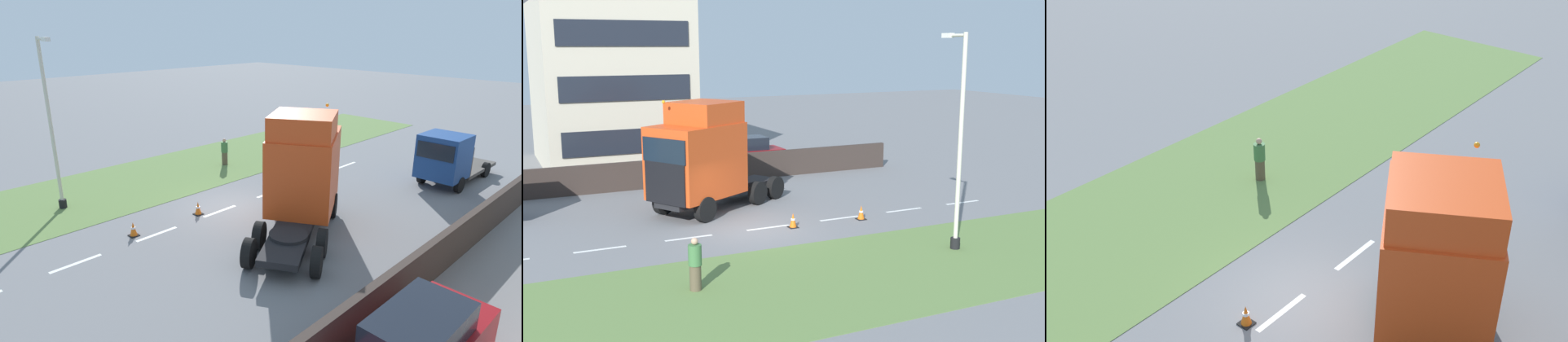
{
  "view_description": "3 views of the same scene",
  "coord_description": "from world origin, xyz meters",
  "views": [
    {
      "loc": [
        13.9,
        -11.83,
        7.76
      ],
      "look_at": [
        1.24,
        0.62,
        1.86
      ],
      "focal_mm": 30.0,
      "sensor_mm": 36.0,
      "label": 1
    },
    {
      "loc": [
        -22.39,
        9.27,
        7.01
      ],
      "look_at": [
        0.12,
        -1.44,
        2.17
      ],
      "focal_mm": 45.0,
      "sensor_mm": 36.0,
      "label": 2
    },
    {
      "loc": [
        8.75,
        -10.08,
        11.57
      ],
      "look_at": [
        -1.22,
        1.78,
        2.68
      ],
      "focal_mm": 45.0,
      "sensor_mm": 36.0,
      "label": 3
    }
  ],
  "objects": [
    {
      "name": "lorry_cab",
      "position": [
        3.39,
        0.85,
        2.35
      ],
      "size": [
        5.47,
        6.84,
        4.82
      ],
      "rotation": [
        0.0,
        0.0,
        0.53
      ],
      "color": "black",
      "rests_on": "ground"
    },
    {
      "name": "grass_verge",
      "position": [
        -6.0,
        0.0,
        0.01
      ],
      "size": [
        7.0,
        44.0,
        0.01
      ],
      "color": "#607F42",
      "rests_on": "ground"
    },
    {
      "name": "ground_plane",
      "position": [
        0.0,
        0.0,
        0.0
      ],
      "size": [
        120.0,
        120.0,
        0.0
      ],
      "primitive_type": "plane",
      "color": "slate",
      "rests_on": "ground"
    },
    {
      "name": "lane_markings",
      "position": [
        0.0,
        -0.7,
        0.0
      ],
      "size": [
        0.16,
        21.0,
        0.0
      ],
      "color": "white",
      "rests_on": "ground"
    },
    {
      "name": "traffic_cone_lead",
      "position": [
        -0.51,
        -4.61,
        0.28
      ],
      "size": [
        0.36,
        0.36,
        0.58
      ],
      "color": "black",
      "rests_on": "ground"
    },
    {
      "name": "boundary_wall",
      "position": [
        9.0,
        0.0,
        0.7
      ],
      "size": [
        0.25,
        24.0,
        1.4
      ],
      "color": "#382D28",
      "rests_on": "ground"
    },
    {
      "name": "building_block",
      "position": [
        17.36,
        1.9,
        4.9
      ],
      "size": [
        9.81,
        8.12,
        10.89
      ],
      "color": "beige",
      "rests_on": "ground"
    },
    {
      "name": "parked_car",
      "position": [
        10.74,
        -3.86,
        0.97
      ],
      "size": [
        1.88,
        4.75,
        1.99
      ],
      "rotation": [
        0.0,
        0.0,
        -0.01
      ],
      "color": "maroon",
      "rests_on": "ground"
    },
    {
      "name": "traffic_cone_trailing",
      "position": [
        -0.4,
        -1.58,
        0.28
      ],
      "size": [
        0.36,
        0.36,
        0.58
      ],
      "color": "black",
      "rests_on": "ground"
    },
    {
      "name": "pedestrian",
      "position": [
        -5.11,
        3.88,
        0.77
      ],
      "size": [
        0.39,
        0.39,
        1.59
      ],
      "color": "brown",
      "rests_on": "ground"
    },
    {
      "name": "lamp_post",
      "position": [
        -5.17,
        -5.49,
        3.42
      ],
      "size": [
        1.29,
        0.33,
        7.41
      ],
      "color": "black",
      "rests_on": "ground"
    }
  ]
}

